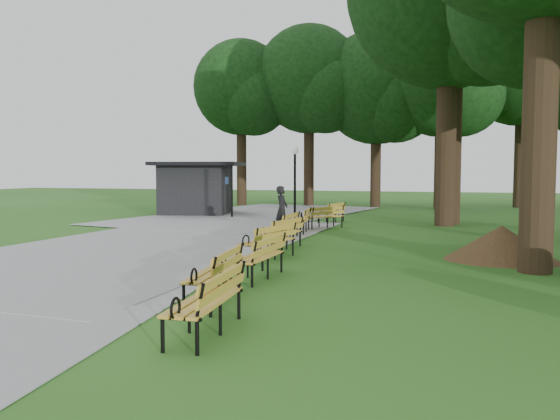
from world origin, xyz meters
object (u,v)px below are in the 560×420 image
(bench_7, at_px, (323,217))
(person, at_px, (282,209))
(lamp_post, at_px, (295,168))
(bench_5, at_px, (283,226))
(bench_8, at_px, (331,212))
(bench_6, at_px, (300,221))
(bench_1, at_px, (213,274))
(kiosk, at_px, (196,189))
(dirt_mound, at_px, (502,243))
(bench_2, at_px, (258,257))
(bench_4, at_px, (280,233))
(lawn_tree_1, at_px, (537,2))
(bench_3, at_px, (268,241))
(bench_0, at_px, (204,302))

(bench_7, bearing_deg, person, 0.91)
(bench_7, bearing_deg, lamp_post, -101.96)
(bench_5, bearing_deg, bench_8, 178.53)
(lamp_post, bearing_deg, bench_7, -43.49)
(bench_6, bearing_deg, bench_1, -0.96)
(lamp_post, bearing_deg, bench_1, -80.18)
(bench_5, relative_size, bench_7, 1.00)
(bench_1, bearing_deg, kiosk, -159.94)
(person, distance_m, bench_5, 2.16)
(dirt_mound, xyz_separation_m, bench_2, (-4.93, -3.86, 0.01))
(dirt_mound, bearing_deg, lamp_post, 134.01)
(bench_4, xyz_separation_m, bench_7, (-0.07, 5.84, 0.00))
(bench_5, bearing_deg, bench_2, 12.63)
(dirt_mound, xyz_separation_m, lawn_tree_1, (1.21, 4.37, 6.90))
(dirt_mound, relative_size, bench_1, 1.19)
(bench_5, bearing_deg, bench_3, 11.52)
(bench_8, bearing_deg, bench_5, 10.33)
(person, height_order, kiosk, kiosk)
(bench_0, bearing_deg, lawn_tree_1, 151.10)
(lamp_post, xyz_separation_m, bench_2, (2.43, -11.49, -1.87))
(dirt_mound, distance_m, bench_7, 8.48)
(bench_0, relative_size, bench_2, 1.00)
(bench_2, relative_size, bench_5, 1.00)
(bench_3, bearing_deg, bench_0, 27.57)
(kiosk, xyz_separation_m, bench_0, (9.18, -18.58, -0.88))
(bench_7, distance_m, bench_8, 2.48)
(lamp_post, distance_m, bench_0, 15.69)
(bench_3, xyz_separation_m, bench_8, (-0.51, 10.08, 0.00))
(bench_2, bearing_deg, bench_1, -0.70)
(lamp_post, bearing_deg, bench_3, -78.54)
(person, bearing_deg, bench_2, -163.66)
(bench_3, xyz_separation_m, lawn_tree_1, (6.74, 5.81, 6.89))
(bench_1, bearing_deg, bench_6, -179.92)
(bench_4, distance_m, bench_8, 8.31)
(bench_2, distance_m, bench_7, 10.07)
(bench_3, bearing_deg, bench_4, -155.78)
(kiosk, bearing_deg, lamp_post, -39.95)
(bench_8, bearing_deg, dirt_mound, 47.28)
(lamp_post, bearing_deg, lawn_tree_1, -20.79)
(bench_1, relative_size, bench_7, 1.00)
(dirt_mound, relative_size, bench_6, 1.19)
(bench_1, bearing_deg, dirt_mound, 132.23)
(person, distance_m, lamp_post, 3.65)
(bench_0, height_order, bench_5, same)
(bench_5, relative_size, bench_8, 1.00)
(bench_0, relative_size, lawn_tree_1, 0.19)
(bench_3, xyz_separation_m, bench_5, (-0.73, 3.75, 0.00))
(bench_0, bearing_deg, lamp_post, -172.92)
(person, distance_m, bench_6, 0.76)
(lamp_post, height_order, bench_7, lamp_post)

